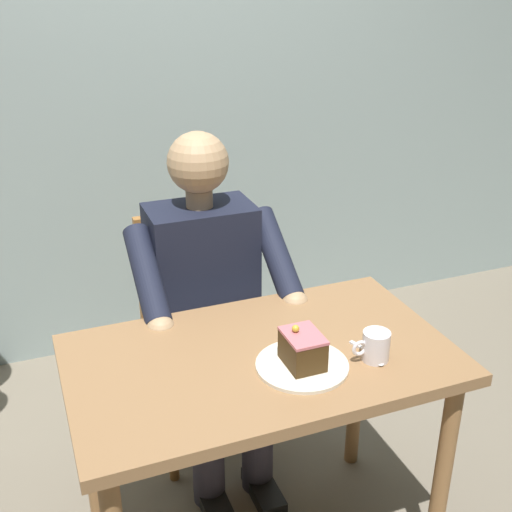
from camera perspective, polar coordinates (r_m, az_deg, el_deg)
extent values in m
cube|color=#92A5A5|center=(2.91, -10.87, 19.92)|extent=(6.40, 0.12, 3.00)
cube|color=olive|center=(1.79, 0.47, -9.17)|extent=(1.06, 0.62, 0.04)
cylinder|color=#9A6C41|center=(2.04, 16.22, -18.21)|extent=(0.05, 0.05, 0.72)
cylinder|color=#9A6C41|center=(2.36, 8.93, -10.87)|extent=(0.05, 0.05, 0.72)
cylinder|color=#9A6C41|center=(2.13, -14.53, -15.99)|extent=(0.05, 0.05, 0.72)
cube|color=#9D6530|center=(2.42, -4.68, -8.06)|extent=(0.42, 0.42, 0.04)
cube|color=#9D6530|center=(2.46, -6.16, -1.00)|extent=(0.38, 0.04, 0.45)
cylinder|color=#9D6530|center=(2.45, 0.91, -13.46)|extent=(0.04, 0.04, 0.41)
cylinder|color=#9D6530|center=(2.36, -7.50, -15.30)|extent=(0.04, 0.04, 0.41)
cylinder|color=#9D6530|center=(2.72, -1.98, -9.11)|extent=(0.04, 0.04, 0.41)
cylinder|color=#9D6530|center=(2.65, -9.48, -10.56)|extent=(0.04, 0.04, 0.41)
cube|color=#191D2E|center=(2.26, -4.78, -2.07)|extent=(0.36, 0.22, 0.54)
sphere|color=tan|center=(2.10, -5.18, 8.27)|extent=(0.20, 0.20, 0.20)
cylinder|color=tan|center=(2.14, -5.06, 5.16)|extent=(0.09, 0.09, 0.06)
cylinder|color=#191D2E|center=(2.15, 1.81, 0.16)|extent=(0.08, 0.33, 0.26)
sphere|color=tan|center=(2.07, 3.50, -4.28)|extent=(0.09, 0.09, 0.09)
cylinder|color=#191D2E|center=(2.04, -9.66, -1.69)|extent=(0.08, 0.33, 0.26)
sphere|color=tan|center=(1.95, -8.42, -6.50)|extent=(0.09, 0.09, 0.09)
cylinder|color=#34303D|center=(2.33, -1.51, -9.38)|extent=(0.13, 0.38, 0.14)
cylinder|color=#34303D|center=(2.29, -5.82, -10.25)|extent=(0.13, 0.38, 0.14)
cylinder|color=#34303D|center=(2.33, 0.13, -16.12)|extent=(0.11, 0.11, 0.39)
cube|color=black|center=(2.40, 0.68, -20.10)|extent=(0.09, 0.22, 0.05)
cylinder|color=#34303D|center=(2.28, -4.28, -17.15)|extent=(0.11, 0.11, 0.39)
cube|color=black|center=(2.36, -3.67, -21.18)|extent=(0.09, 0.22, 0.05)
cylinder|color=silver|center=(1.73, 4.11, -9.65)|extent=(0.25, 0.25, 0.01)
cube|color=#422C13|center=(1.71, 4.16, -8.36)|extent=(0.09, 0.12, 0.08)
cube|color=#CB6973|center=(1.68, 4.20, -7.06)|extent=(0.09, 0.12, 0.01)
sphere|color=gold|center=(1.69, 3.53, -6.45)|extent=(0.02, 0.02, 0.02)
cylinder|color=white|center=(1.77, 10.60, -7.85)|extent=(0.07, 0.07, 0.08)
torus|color=white|center=(1.75, 9.21, -8.08)|extent=(0.05, 0.01, 0.05)
cylinder|color=black|center=(1.75, 10.69, -6.85)|extent=(0.07, 0.07, 0.01)
cube|color=silver|center=(1.82, 9.71, -8.19)|extent=(0.05, 0.11, 0.01)
ellipsoid|color=silver|center=(1.77, 10.86, -9.25)|extent=(0.03, 0.04, 0.01)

